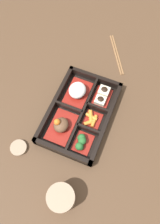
# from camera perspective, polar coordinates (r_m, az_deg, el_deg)

# --- Properties ---
(ground_plane) EXTENTS (3.00, 3.00, 0.00)m
(ground_plane) POSITION_cam_1_polar(r_m,az_deg,el_deg) (0.80, -0.00, -0.74)
(ground_plane) COLOR #4C3523
(bento_base) EXTENTS (0.33, 0.21, 0.01)m
(bento_base) POSITION_cam_1_polar(r_m,az_deg,el_deg) (0.80, -0.00, -0.60)
(bento_base) COLOR black
(bento_base) RESTS_ON ground_plane
(bento_rim) EXTENTS (0.33, 0.21, 0.04)m
(bento_rim) POSITION_cam_1_polar(r_m,az_deg,el_deg) (0.78, 0.19, -0.24)
(bento_rim) COLOR black
(bento_rim) RESTS_ON ground_plane
(bowl_stew) EXTENTS (0.13, 0.08, 0.05)m
(bowl_stew) POSITION_cam_1_polar(r_m,az_deg,el_deg) (0.76, -4.99, -3.51)
(bowl_stew) COLOR maroon
(bowl_stew) RESTS_ON bento_base
(bowl_rice) EXTENTS (0.13, 0.08, 0.05)m
(bowl_rice) POSITION_cam_1_polar(r_m,az_deg,el_deg) (0.81, -0.67, 5.53)
(bowl_rice) COLOR maroon
(bowl_rice) RESTS_ON bento_base
(bowl_greens) EXTENTS (0.08, 0.06, 0.03)m
(bowl_greens) POSITION_cam_1_polar(r_m,az_deg,el_deg) (0.74, 0.31, -7.97)
(bowl_greens) COLOR maroon
(bowl_greens) RESTS_ON bento_base
(bowl_carrots) EXTENTS (0.07, 0.06, 0.02)m
(bowl_carrots) POSITION_cam_1_polar(r_m,az_deg,el_deg) (0.78, 3.05, -1.84)
(bowl_carrots) COLOR maroon
(bowl_carrots) RESTS_ON bento_base
(bowl_tofu) EXTENTS (0.09, 0.06, 0.04)m
(bowl_tofu) POSITION_cam_1_polar(r_m,az_deg,el_deg) (0.82, 5.84, 4.28)
(bowl_tofu) COLOR maroon
(bowl_tofu) RESTS_ON bento_base
(tea_cup) EXTENTS (0.08, 0.08, 0.07)m
(tea_cup) POSITION_cam_1_polar(r_m,az_deg,el_deg) (0.70, -4.91, -21.44)
(tea_cup) COLOR gray
(tea_cup) RESTS_ON ground_plane
(chopsticks) EXTENTS (0.19, 0.12, 0.01)m
(chopsticks) POSITION_cam_1_polar(r_m,az_deg,el_deg) (0.96, 9.60, 14.74)
(chopsticks) COLOR brown
(chopsticks) RESTS_ON ground_plane
(sauce_dish) EXTENTS (0.06, 0.06, 0.01)m
(sauce_dish) POSITION_cam_1_polar(r_m,az_deg,el_deg) (0.78, -15.73, -8.98)
(sauce_dish) COLOR gray
(sauce_dish) RESTS_ON ground_plane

